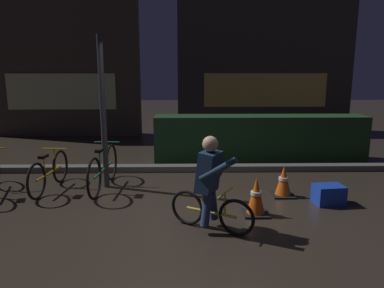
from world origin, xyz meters
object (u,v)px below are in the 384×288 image
at_px(street_post, 103,113).
at_px(traffic_cone_near, 256,197).
at_px(parked_bike_left_mid, 49,172).
at_px(cyclist, 210,183).
at_px(blue_crate, 329,195).
at_px(parked_bike_center_left, 103,169).
at_px(traffic_cone_far, 283,182).

xyz_separation_m(street_post, traffic_cone_near, (2.43, -1.30, -1.05)).
relative_size(street_post, parked_bike_left_mid, 1.75).
relative_size(street_post, cyclist, 2.12).
height_order(traffic_cone_near, cyclist, cyclist).
distance_m(blue_crate, cyclist, 2.15).
bearing_deg(street_post, cyclist, -45.49).
distance_m(parked_bike_center_left, traffic_cone_near, 2.73).
distance_m(traffic_cone_near, cyclist, 0.91).
distance_m(traffic_cone_near, blue_crate, 1.29).
relative_size(parked_bike_left_mid, traffic_cone_far, 2.93).
relative_size(traffic_cone_far, cyclist, 0.41).
bearing_deg(parked_bike_center_left, traffic_cone_far, -94.23).
height_order(traffic_cone_far, cyclist, cyclist).
xyz_separation_m(traffic_cone_near, blue_crate, (1.22, 0.40, -0.12)).
bearing_deg(traffic_cone_far, blue_crate, -31.20).
bearing_deg(parked_bike_center_left, blue_crate, -98.55).
xyz_separation_m(parked_bike_left_mid, parked_bike_center_left, (0.92, 0.07, 0.04)).
xyz_separation_m(parked_bike_left_mid, cyclist, (2.67, -1.59, 0.31)).
height_order(parked_bike_center_left, traffic_cone_far, parked_bike_center_left).
bearing_deg(traffic_cone_far, street_post, 170.09).
distance_m(parked_bike_left_mid, traffic_cone_far, 3.99).
height_order(traffic_cone_near, traffic_cone_far, traffic_cone_near).
relative_size(street_post, traffic_cone_near, 4.69).
height_order(blue_crate, cyclist, cyclist).
distance_m(parked_bike_center_left, traffic_cone_far, 3.08).
relative_size(parked_bike_center_left, traffic_cone_near, 3.07).
xyz_separation_m(traffic_cone_far, cyclist, (-1.30, -1.23, 0.38)).
xyz_separation_m(street_post, traffic_cone_far, (3.03, -0.53, -1.07)).
distance_m(parked_bike_left_mid, cyclist, 3.13).
xyz_separation_m(parked_bike_center_left, blue_crate, (3.66, -0.80, -0.21)).
bearing_deg(parked_bike_center_left, traffic_cone_near, -112.35).
bearing_deg(blue_crate, parked_bike_center_left, 167.71).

